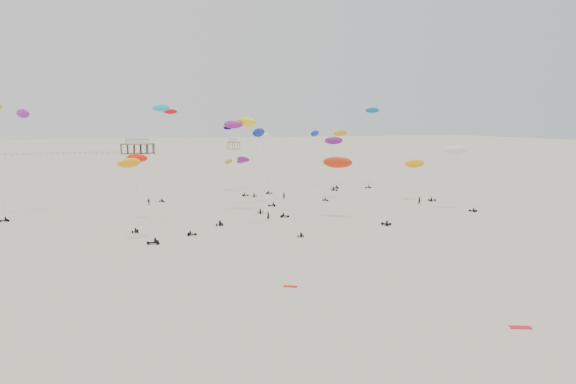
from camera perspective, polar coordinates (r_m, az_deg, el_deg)
name	(u,v)px	position (r m, az deg, el deg)	size (l,w,h in m)	color
ground_plane	(194,175)	(223.29, -9.53, 1.71)	(900.00, 900.00, 0.00)	beige
pavilion_main	(137,147)	(370.49, -15.05, 4.44)	(21.00, 13.00, 9.80)	brown
pavilion_small	(233,145)	(411.19, -5.57, 4.82)	(9.00, 7.00, 8.00)	brown
pier_fence	(49,154)	(370.47, -23.09, 3.56)	(80.20, 0.20, 1.50)	black
rig_0	(169,132)	(158.57, -12.04, 5.95)	(6.91, 12.09, 25.45)	black
rig_1	(267,151)	(109.97, -2.19, 4.14)	(7.73, 14.09, 21.56)	black
rig_3	(249,177)	(138.25, -3.98, 1.55)	(3.68, 17.74, 17.81)	black
rig_4	(333,147)	(151.57, 4.57, 4.53)	(6.31, 3.95, 17.28)	black
rig_5	(137,172)	(120.42, -15.11, 2.00)	(4.92, 14.90, 17.15)	black
rig_6	(251,134)	(127.99, -3.77, 5.86)	(10.61, 11.56, 22.97)	black
rig_7	(249,170)	(171.26, -3.95, 2.27)	(8.03, 14.87, 15.45)	black
rig_8	(458,158)	(138.68, 16.91, 3.35)	(7.21, 5.73, 15.84)	black
rig_9	(264,153)	(142.45, -2.42, 3.96)	(4.64, 7.09, 18.70)	black
rig_10	(319,145)	(180.25, 3.19, 4.84)	(8.06, 10.53, 18.73)	black
rig_11	(236,161)	(161.77, -5.26, 3.17)	(5.52, 7.63, 19.98)	black
rig_12	(372,123)	(182.91, 8.50, 6.95)	(6.31, 5.61, 25.79)	black
rig_13	(18,131)	(136.40, -25.75, 5.57)	(8.61, 16.31, 25.76)	black
rig_14	(417,169)	(153.31, 12.99, 2.31)	(8.28, 4.54, 11.42)	black
rig_15	(342,168)	(121.11, 5.55, 2.41)	(11.22, 13.97, 16.01)	black
rig_16	(229,152)	(124.55, -5.96, 4.03)	(9.62, 16.04, 23.93)	black
rig_17	(136,185)	(101.28, -15.18, 0.69)	(7.12, 5.19, 15.33)	black
rig_18	(171,150)	(111.31, -11.79, 4.22)	(6.56, 11.32, 25.33)	black
rig_19	(340,141)	(180.95, 5.27, 5.21)	(10.11, 12.41, 19.84)	black
rig_20	(237,173)	(165.89, -5.17, 1.92)	(6.67, 17.71, 17.06)	black
spectator_0	(268,220)	(122.08, -2.03, -2.86)	(0.78, 0.54, 2.15)	black
spectator_1	(420,204)	(148.35, 13.23, -1.22)	(1.09, 0.64, 2.24)	black
spectator_2	(149,205)	(147.65, -13.96, -1.28)	(1.19, 0.64, 2.02)	black
spectator_3	(284,199)	(154.07, -0.42, -0.71)	(0.78, 0.54, 2.15)	black
grounded_kite_a	(521,328)	(65.30, 22.55, -12.62)	(2.20, 0.90, 0.08)	red
grounded_kite_b	(291,287)	(74.33, 0.26, -9.60)	(1.80, 0.70, 0.07)	red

